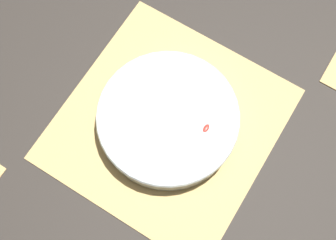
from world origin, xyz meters
The scene contains 3 objects.
ground_plane centered at (0.00, 0.00, 0.00)m, with size 6.00×6.00×0.00m, color #2D2823.
bamboo_mat_center centered at (0.00, 0.00, 0.00)m, with size 0.45×0.43×0.01m.
fruit_salad_bowl centered at (0.00, 0.00, 0.04)m, with size 0.30×0.30×0.05m.
Camera 1 is at (0.27, 0.17, 0.96)m, focal length 50.00 mm.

